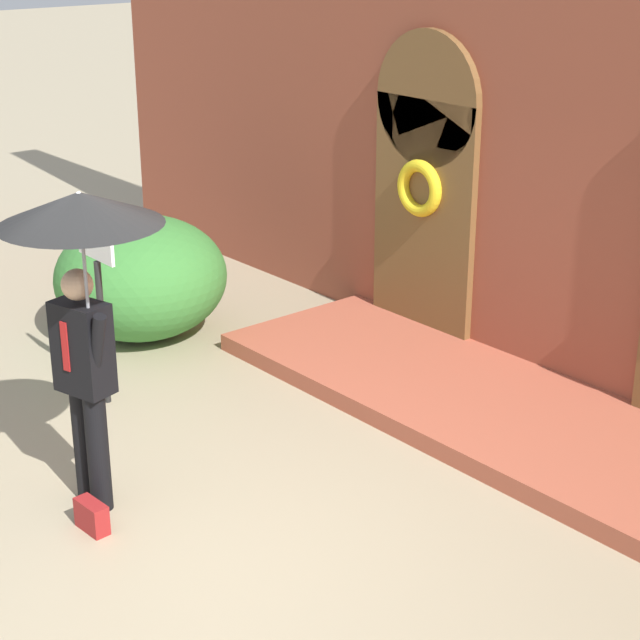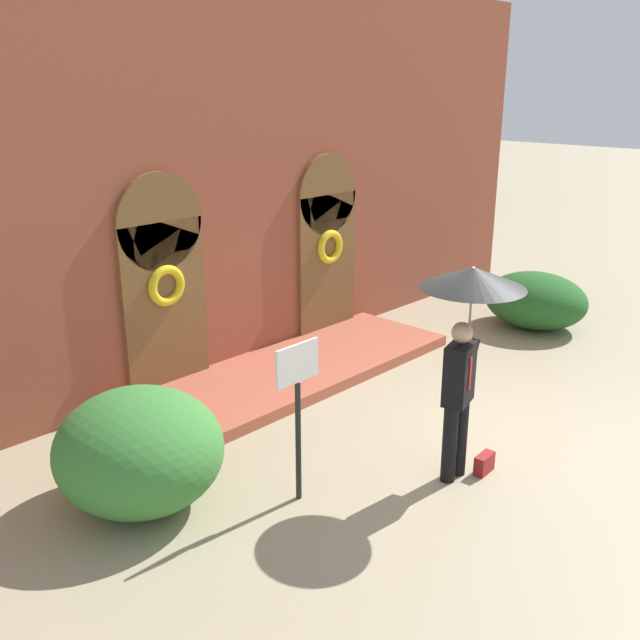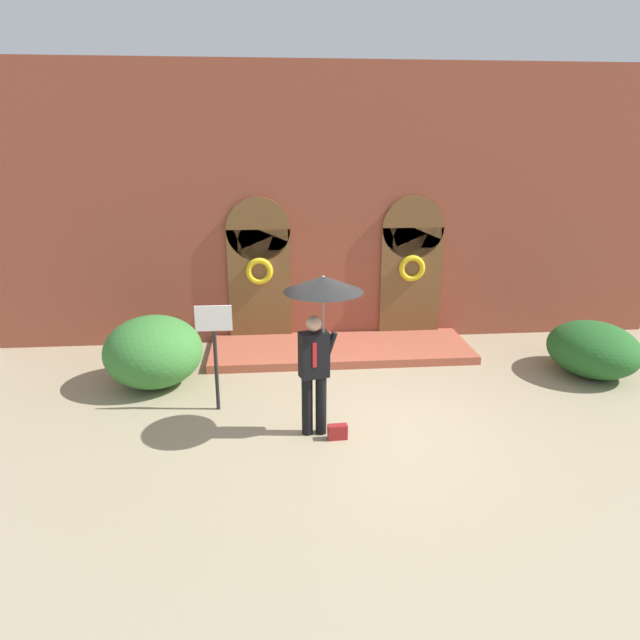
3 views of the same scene
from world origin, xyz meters
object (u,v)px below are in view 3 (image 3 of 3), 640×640
object	(u,v)px
person_with_umbrella	(321,308)
handbag	(337,432)
shrub_right	(593,349)
sign_post	(215,340)
shrub_left	(153,351)

from	to	relation	value
person_with_umbrella	handbag	size ratio (longest dim) A/B	8.44
person_with_umbrella	shrub_right	distance (m)	5.65
handbag	sign_post	xyz separation A→B (m)	(-1.78, 1.13, 1.05)
handbag	sign_post	bearing A→B (deg)	144.18
person_with_umbrella	handbag	distance (m)	1.83
handbag	sign_post	distance (m)	2.36
handbag	shrub_right	xyz separation A→B (m)	(4.94, 2.00, 0.37)
handbag	shrub_right	size ratio (longest dim) A/B	0.16
sign_post	shrub_right	bearing A→B (deg)	7.38
sign_post	shrub_left	distance (m)	1.69
shrub_right	person_with_umbrella	bearing A→B (deg)	-160.75
person_with_umbrella	shrub_left	world-z (taller)	person_with_umbrella
person_with_umbrella	shrub_left	xyz separation A→B (m)	(-2.74, 2.02, -1.30)
handbag	shrub_left	bearing A→B (deg)	139.62
person_with_umbrella	sign_post	size ratio (longest dim) A/B	1.37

